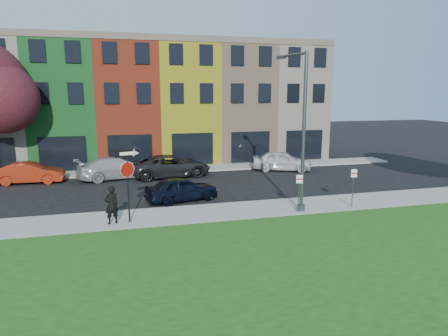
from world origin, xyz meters
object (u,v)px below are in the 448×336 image
object	(u,v)px
stop_sign	(127,171)
man	(112,205)
street_lamp	(301,132)
sedan_near	(182,189)

from	to	relation	value
stop_sign	man	world-z (taller)	stop_sign
man	street_lamp	xyz separation A→B (m)	(9.30, -0.08, 3.10)
street_lamp	stop_sign	bearing A→B (deg)	167.27
man	sedan_near	size ratio (longest dim) A/B	0.40
man	street_lamp	world-z (taller)	street_lamp
stop_sign	street_lamp	bearing A→B (deg)	-11.33
man	stop_sign	bearing A→B (deg)	157.96
sedan_near	stop_sign	bearing A→B (deg)	125.83
stop_sign	man	xyz separation A→B (m)	(-0.78, 0.01, -1.53)
stop_sign	street_lamp	distance (m)	8.66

